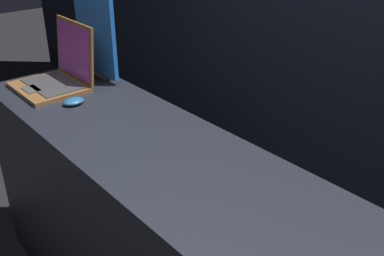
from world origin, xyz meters
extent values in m
cube|color=brown|center=(-0.95, 0.22, 0.94)|extent=(0.33, 0.27, 0.02)
cube|color=#2D2D30|center=(-0.95, 0.24, 0.95)|extent=(0.29, 0.19, 0.00)
cube|color=#3F3F42|center=(-0.95, 0.14, 0.95)|extent=(0.09, 0.06, 0.00)
cube|color=brown|center=(-0.95, 0.37, 1.08)|extent=(0.33, 0.04, 0.27)
cube|color=#8C338C|center=(-0.95, 0.36, 1.08)|extent=(0.30, 0.03, 0.24)
ellipsoid|color=navy|center=(-0.72, 0.23, 0.94)|extent=(0.07, 0.09, 0.03)
cube|color=black|center=(-0.95, 0.49, 0.94)|extent=(0.18, 0.07, 0.02)
cube|color=#1E59B2|center=(-0.95, 0.49, 1.18)|extent=(0.33, 0.02, 0.45)
camera|label=1|loc=(0.95, -0.53, 1.71)|focal=42.00mm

